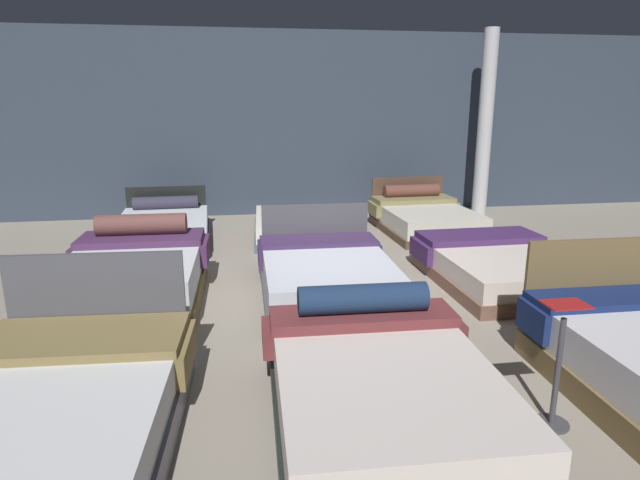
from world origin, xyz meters
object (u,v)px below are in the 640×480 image
object	(u,v)px
bed_3	(134,275)
price_sign	(556,381)
bed_0	(58,414)
bed_5	(501,266)
bed_6	(164,229)
bed_1	(382,387)
bed_8	(424,217)
support_pillar	(485,125)
bed_4	(326,274)
bed_7	(301,226)

from	to	relation	value
bed_3	price_sign	xyz separation A→B (m)	(3.27, -2.96, 0.04)
bed_0	bed_3	size ratio (longest dim) A/B	1.10
bed_5	bed_6	bearing A→B (deg)	147.40
bed_1	bed_8	size ratio (longest dim) A/B	1.03
price_sign	support_pillar	bearing A→B (deg)	68.76
bed_5	bed_6	distance (m)	5.14
bed_5	bed_1	bearing A→B (deg)	-131.35
bed_0	bed_6	xyz separation A→B (m)	(0.03, 5.34, -0.04)
bed_4	price_sign	bearing A→B (deg)	-68.23
bed_3	bed_4	bearing A→B (deg)	-0.25
bed_0	bed_6	distance (m)	5.34
bed_3	bed_1	bearing A→B (deg)	-50.56
bed_8	support_pillar	size ratio (longest dim) A/B	0.59
bed_1	bed_7	size ratio (longest dim) A/B	1.03
bed_5	bed_7	xyz separation A→B (m)	(-2.16, 2.73, -0.04)
bed_0	bed_1	xyz separation A→B (m)	(2.15, 0.01, -0.01)
bed_0	support_pillar	world-z (taller)	support_pillar
bed_0	bed_8	distance (m)	6.97
bed_0	bed_1	size ratio (longest dim) A/B	1.06
bed_1	bed_8	bearing A→B (deg)	69.16
bed_5	support_pillar	xyz separation A→B (m)	(1.56, 3.93, 1.54)
bed_5	bed_7	bearing A→B (deg)	127.52
bed_7	bed_8	size ratio (longest dim) A/B	1.00
bed_6	bed_7	bearing A→B (deg)	-1.66
bed_6	bed_3	bearing A→B (deg)	-92.29
bed_1	bed_3	xyz separation A→B (m)	(-2.12, 2.69, 0.05)
bed_3	bed_8	distance (m)	5.14
bed_3	bed_5	bearing A→B (deg)	0.43
bed_4	bed_6	distance (m)	3.47
bed_4	bed_8	distance (m)	3.52
bed_1	price_sign	size ratio (longest dim) A/B	2.35
support_pillar	bed_0	bearing A→B (deg)	-132.19
bed_4	price_sign	size ratio (longest dim) A/B	2.42
bed_0	bed_5	world-z (taller)	bed_0
bed_3	price_sign	bearing A→B (deg)	-40.92
bed_0	bed_5	distance (m)	5.13
bed_5	support_pillar	world-z (taller)	support_pillar
bed_7	price_sign	distance (m)	5.73
bed_0	price_sign	bearing A→B (deg)	-1.36
bed_0	bed_4	world-z (taller)	bed_0
bed_0	bed_3	distance (m)	2.70
bed_3	bed_6	size ratio (longest dim) A/B	0.96
bed_1	bed_4	bearing A→B (deg)	90.61
bed_1	bed_3	size ratio (longest dim) A/B	1.04
bed_6	price_sign	world-z (taller)	price_sign
bed_5	bed_0	bearing A→B (deg)	-149.87
bed_0	price_sign	distance (m)	3.31
bed_6	bed_8	size ratio (longest dim) A/B	1.03
bed_6	bed_8	world-z (taller)	bed_8
bed_0	support_pillar	bearing A→B (deg)	50.93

